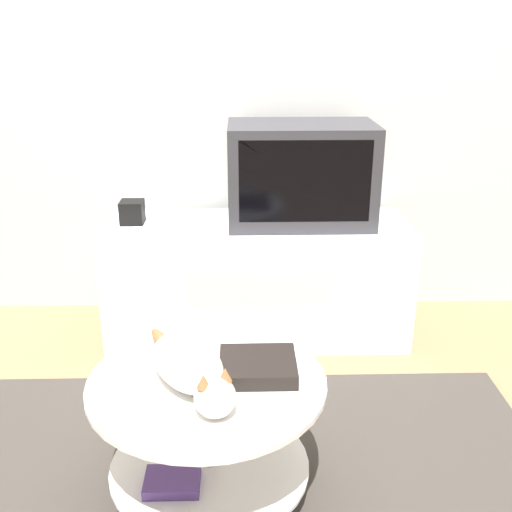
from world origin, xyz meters
name	(u,v)px	position (x,y,z in m)	size (l,w,h in m)	color
ground_plane	(241,491)	(0.00, 0.00, 0.00)	(12.00, 12.00, 0.00)	#93704C
wall_back	(238,46)	(0.00, 1.40, 1.30)	(8.00, 0.05, 2.60)	silver
rug	(241,489)	(0.00, 0.00, 0.01)	(2.08, 1.28, 0.02)	#3D3833
tv_stand	(257,279)	(0.08, 1.07, 0.27)	(1.38, 0.48, 0.55)	white
tv	(301,174)	(0.28, 1.09, 0.77)	(0.64, 0.38, 0.45)	#333338
speaker	(132,212)	(-0.49, 1.10, 0.60)	(0.10, 0.10, 0.10)	black
coffee_table	(208,422)	(-0.10, 0.00, 0.27)	(0.71, 0.71, 0.40)	#B2B2B7
dvd_box	(258,366)	(0.05, 0.03, 0.45)	(0.23, 0.20, 0.05)	black
cat	(191,368)	(-0.14, -0.03, 0.48)	(0.31, 0.49, 0.14)	silver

